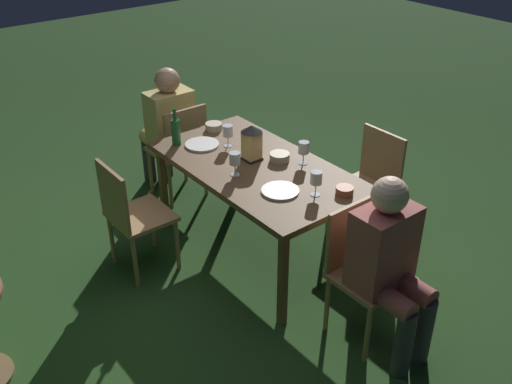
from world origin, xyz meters
TOP-DOWN VIEW (x-y plane):
  - ground_plane at (0.00, 0.00)m, footprint 16.00×16.00m
  - dining_table at (0.00, 0.00)m, footprint 1.60×0.87m
  - chair_side_right_b at (0.36, 0.82)m, footprint 0.42×0.40m
  - chair_side_left_a at (-0.36, -0.82)m, footprint 0.42×0.40m
  - chair_head_far at (1.05, 0.00)m, footprint 0.40×0.42m
  - person_in_mustard at (1.25, 0.00)m, footprint 0.48×0.38m
  - chair_head_near at (-1.05, 0.00)m, footprint 0.40×0.42m
  - person_in_rust at (-1.25, 0.00)m, footprint 0.48×0.38m
  - lantern_centerpiece at (0.08, -0.03)m, footprint 0.15×0.15m
  - green_bottle_on_table at (0.63, 0.27)m, footprint 0.07×0.07m
  - wine_glass_a at (-0.03, 0.21)m, footprint 0.08×0.08m
  - wine_glass_b at (-0.57, -0.04)m, footprint 0.08×0.08m
  - wine_glass_c at (-0.19, -0.27)m, footprint 0.08×0.08m
  - wine_glass_d at (0.37, -0.02)m, footprint 0.08×0.08m
  - plate_a at (-0.40, 0.11)m, footprint 0.25×0.25m
  - plate_b at (0.50, 0.12)m, footprint 0.26×0.26m
  - bowl_olives at (-0.06, -0.17)m, footprint 0.14×0.14m
  - bowl_bread at (-0.68, -0.20)m, footprint 0.12×0.12m
  - bowl_salad at (0.69, -0.11)m, footprint 0.13×0.13m

SIDE VIEW (x-z plane):
  - ground_plane at x=0.00m, z-range 0.00..0.00m
  - chair_side_right_b at x=0.36m, z-range 0.05..0.92m
  - chair_side_left_a at x=-0.36m, z-range 0.05..0.92m
  - chair_head_far at x=1.05m, z-range 0.05..0.92m
  - chair_head_near at x=-1.05m, z-range 0.05..0.92m
  - person_in_mustard at x=1.25m, z-range 0.06..1.21m
  - person_in_rust at x=-1.25m, z-range 0.06..1.21m
  - dining_table at x=0.00m, z-range 0.31..1.06m
  - plate_a at x=-0.40m, z-range 0.75..0.76m
  - plate_b at x=0.50m, z-range 0.75..0.76m
  - bowl_bread at x=-0.68m, z-range 0.75..0.80m
  - bowl_salad at x=0.69m, z-range 0.75..0.80m
  - bowl_olives at x=-0.06m, z-range 0.75..0.81m
  - green_bottle_on_table at x=0.63m, z-range 0.71..1.00m
  - wine_glass_a at x=-0.03m, z-range 0.78..0.95m
  - wine_glass_b at x=-0.57m, z-range 0.78..0.95m
  - wine_glass_c at x=-0.19m, z-range 0.78..0.95m
  - wine_glass_d at x=0.37m, z-range 0.78..0.95m
  - lantern_centerpiece at x=0.08m, z-range 0.76..1.03m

